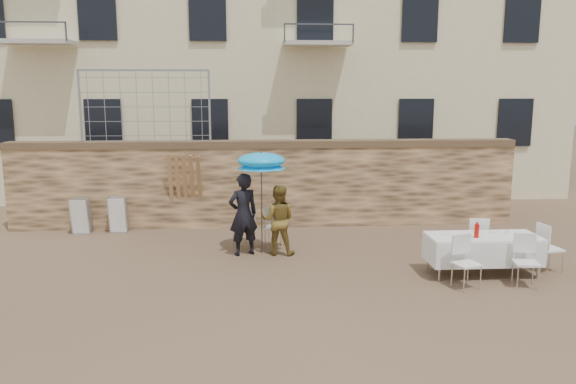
{
  "coord_description": "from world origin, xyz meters",
  "views": [
    {
      "loc": [
        -0.38,
        -9.41,
        3.53
      ],
      "look_at": [
        0.4,
        2.2,
        1.4
      ],
      "focal_mm": 35.0,
      "sensor_mm": 36.0,
      "label": 1
    }
  ],
  "objects": [
    {
      "name": "chain_link_fence",
      "position": [
        -3.0,
        5.0,
        3.1
      ],
      "size": [
        3.2,
        0.06,
        1.8
      ],
      "primitive_type": null,
      "color": "gray",
      "rests_on": "stone_wall"
    },
    {
      "name": "wood_planks",
      "position": [
        -2.09,
        4.7,
        1.0
      ],
      "size": [
        0.7,
        0.2,
        2.0
      ],
      "primitive_type": null,
      "color": "#A37749",
      "rests_on": "ground"
    },
    {
      "name": "table_chair_front_left",
      "position": [
        3.46,
        -0.01,
        0.48
      ],
      "size": [
        0.61,
        0.61,
        0.96
      ],
      "primitive_type": null,
      "rotation": [
        0.0,
        0.0,
        0.32
      ],
      "color": "white",
      "rests_on": "ground"
    },
    {
      "name": "man_suit",
      "position": [
        -0.55,
        2.36,
        0.89
      ],
      "size": [
        0.76,
        0.64,
        1.79
      ],
      "primitive_type": "imported",
      "rotation": [
        0.0,
        0.0,
        3.52
      ],
      "color": "black",
      "rests_on": "ground"
    },
    {
      "name": "umbrella",
      "position": [
        -0.15,
        2.46,
        1.98
      ],
      "size": [
        1.07,
        1.07,
        2.09
      ],
      "color": "#3F3F44",
      "rests_on": "ground"
    },
    {
      "name": "chair_stack_right",
      "position": [
        -3.69,
        4.63,
        0.46
      ],
      "size": [
        0.46,
        0.4,
        0.92
      ],
      "primitive_type": null,
      "color": "white",
      "rests_on": "ground"
    },
    {
      "name": "stone_wall",
      "position": [
        0.0,
        5.0,
        1.1
      ],
      "size": [
        13.0,
        0.5,
        2.2
      ],
      "primitive_type": "cube",
      "color": "#946F4A",
      "rests_on": "ground"
    },
    {
      "name": "woman_dress",
      "position": [
        0.2,
        2.36,
        0.76
      ],
      "size": [
        0.83,
        0.71,
        1.52
      ],
      "primitive_type": "imported",
      "rotation": [
        0.0,
        0.0,
        2.95
      ],
      "color": "olive",
      "rests_on": "ground"
    },
    {
      "name": "banquet_table",
      "position": [
        4.06,
        0.74,
        0.73
      ],
      "size": [
        2.1,
        0.85,
        0.78
      ],
      "color": "white",
      "rests_on": "ground"
    },
    {
      "name": "soda_bottle",
      "position": [
        3.86,
        0.59,
        0.91
      ],
      "size": [
        0.09,
        0.09,
        0.26
      ],
      "primitive_type": "cylinder",
      "color": "red",
      "rests_on": "banquet_table"
    },
    {
      "name": "table_chair_side",
      "position": [
        5.46,
        0.84,
        0.48
      ],
      "size": [
        0.56,
        0.56,
        0.96
      ],
      "primitive_type": null,
      "rotation": [
        0.0,
        0.0,
        1.75
      ],
      "color": "white",
      "rests_on": "ground"
    },
    {
      "name": "couple_chair_right",
      "position": [
        0.15,
        2.91,
        0.48
      ],
      "size": [
        0.59,
        0.59,
        0.96
      ],
      "primitive_type": null,
      "rotation": [
        0.0,
        0.0,
        2.86
      ],
      "color": "white",
      "rests_on": "ground"
    },
    {
      "name": "table_chair_front_right",
      "position": [
        4.56,
        -0.01,
        0.48
      ],
      "size": [
        0.56,
        0.56,
        0.96
      ],
      "primitive_type": null,
      "rotation": [
        0.0,
        0.0,
        -0.18
      ],
      "color": "white",
      "rests_on": "ground"
    },
    {
      "name": "ground",
      "position": [
        0.0,
        0.0,
        0.0
      ],
      "size": [
        80.0,
        80.0,
        0.0
      ],
      "primitive_type": "plane",
      "color": "brown",
      "rests_on": "ground"
    },
    {
      "name": "couple_chair_left",
      "position": [
        -0.55,
        2.91,
        0.48
      ],
      "size": [
        0.67,
        0.67,
        0.96
      ],
      "primitive_type": null,
      "rotation": [
        0.0,
        0.0,
        3.77
      ],
      "color": "white",
      "rests_on": "ground"
    },
    {
      "name": "chair_stack_left",
      "position": [
        -4.59,
        4.63,
        0.46
      ],
      "size": [
        0.46,
        0.47,
        0.92
      ],
      "primitive_type": null,
      "color": "white",
      "rests_on": "ground"
    },
    {
      "name": "table_chair_back",
      "position": [
        4.26,
        1.54,
        0.48
      ],
      "size": [
        0.54,
        0.54,
        0.96
      ],
      "primitive_type": null,
      "rotation": [
        0.0,
        0.0,
        3.0
      ],
      "color": "white",
      "rests_on": "ground"
    }
  ]
}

